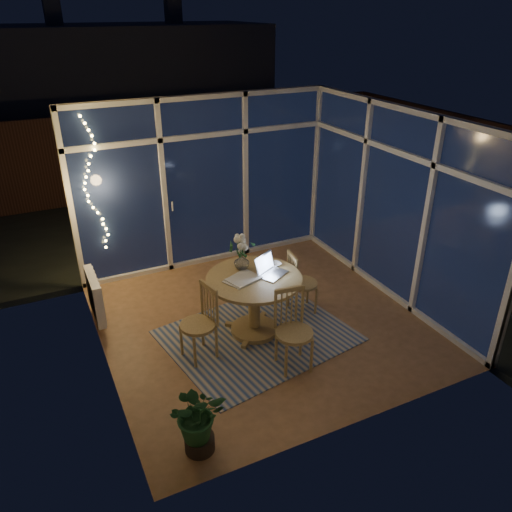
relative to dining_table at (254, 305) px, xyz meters
name	(u,v)px	position (x,y,z in m)	size (l,w,h in m)	color
floor	(262,321)	(0.20, 0.17, -0.40)	(4.00, 4.00, 0.00)	brown
ceiling	(264,120)	(0.20, 0.17, 2.20)	(4.00, 4.00, 0.00)	white
wall_back	(205,182)	(0.20, 2.17, 0.90)	(4.00, 0.04, 2.60)	beige
wall_front	(365,314)	(0.20, -1.83, 0.90)	(4.00, 0.04, 2.60)	beige
wall_left	(91,264)	(-1.80, 0.17, 0.90)	(0.04, 4.00, 2.60)	beige
wall_right	(396,205)	(2.20, 0.17, 0.90)	(0.04, 4.00, 2.60)	beige
window_wall_back	(206,183)	(0.20, 2.13, 0.90)	(4.00, 0.10, 2.60)	silver
window_wall_right	(393,205)	(2.16, 0.17, 0.90)	(0.10, 4.00, 2.60)	silver
radiator	(95,296)	(-1.74, 1.07, 0.00)	(0.10, 0.70, 0.58)	white
fairy_lights	(92,186)	(-1.45, 2.05, 1.13)	(0.24, 0.10, 1.85)	#EBC65E
garden_patio	(181,200)	(0.70, 5.17, -0.46)	(12.00, 6.00, 0.10)	black
garden_fence	(148,153)	(0.20, 5.67, 0.50)	(11.00, 0.08, 1.80)	#3B2015
neighbour_roof	(124,72)	(0.50, 8.67, 1.80)	(7.00, 3.00, 2.20)	#363740
garden_shrubs	(136,212)	(-0.60, 3.57, 0.05)	(0.90, 0.90, 0.90)	black
rug	(258,336)	(0.00, -0.10, -0.39)	(2.16, 1.73, 0.01)	#B6AA94
dining_table	(254,305)	(0.00, 0.00, 0.00)	(1.16, 1.16, 0.79)	olive
chair_left	(198,323)	(-0.79, -0.17, 0.07)	(0.43, 0.43, 0.93)	olive
chair_right	(303,282)	(0.79, 0.17, 0.05)	(0.41, 0.41, 0.89)	olive
chair_front	(294,332)	(0.11, -0.80, 0.09)	(0.45, 0.45, 0.97)	olive
laptop	(273,265)	(0.23, -0.04, 0.52)	(0.35, 0.30, 0.26)	silver
flower_vase	(242,261)	(-0.04, 0.27, 0.50)	(0.20, 0.20, 0.21)	silver
bowl	(275,264)	(0.36, 0.16, 0.41)	(0.15, 0.15, 0.04)	white
newspapers	(241,279)	(-0.17, 0.01, 0.41)	(0.37, 0.28, 0.02)	silver
phone	(258,278)	(0.04, -0.03, 0.40)	(0.11, 0.05, 0.01)	black
potted_plant	(198,419)	(-1.26, -1.47, -0.02)	(0.54, 0.47, 0.76)	#1A4A24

